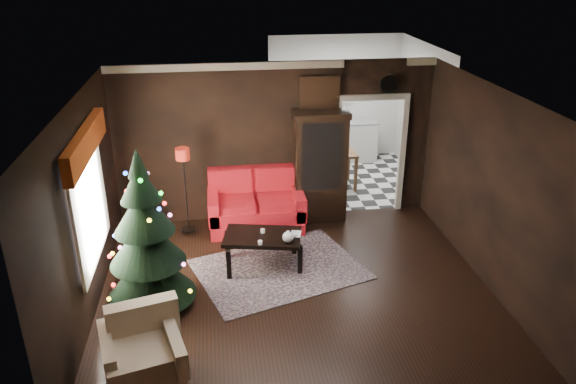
{
  "coord_description": "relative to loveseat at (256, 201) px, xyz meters",
  "views": [
    {
      "loc": [
        -1.03,
        -6.6,
        4.45
      ],
      "look_at": [
        0.0,
        0.9,
        1.15
      ],
      "focal_mm": 34.5,
      "sensor_mm": 36.0,
      "label": 1
    }
  ],
  "objects": [
    {
      "name": "wall_right",
      "position": [
        3.15,
        -2.05,
        0.9
      ],
      "size": [
        0.0,
        5.5,
        5.5
      ],
      "primitive_type": "plane",
      "rotation": [
        1.57,
        0.0,
        -1.57
      ],
      "color": "black",
      "rests_on": "ground"
    },
    {
      "name": "cup_b",
      "position": [
        -0.07,
        -1.57,
        0.06
      ],
      "size": [
        0.07,
        0.07,
        0.06
      ],
      "primitive_type": "cylinder",
      "rotation": [
        0.0,
        0.0,
        0.15
      ],
      "color": "white",
      "rests_on": "coffee_table"
    },
    {
      "name": "cup_a",
      "position": [
        0.0,
        -1.21,
        0.06
      ],
      "size": [
        0.08,
        0.08,
        0.06
      ],
      "primitive_type": "cylinder",
      "rotation": [
        0.0,
        0.0,
        0.23
      ],
      "color": "silver",
      "rests_on": "coffee_table"
    },
    {
      "name": "christmas_tree",
      "position": [
        -1.6,
        -2.11,
        0.55
      ],
      "size": [
        1.31,
        1.31,
        2.27
      ],
      "primitive_type": null,
      "rotation": [
        0.0,
        0.0,
        0.1
      ],
      "color": "black",
      "rests_on": "ground"
    },
    {
      "name": "ceiling",
      "position": [
        0.4,
        -2.05,
        2.3
      ],
      "size": [
        5.5,
        5.5,
        0.0
      ],
      "primitive_type": "plane",
      "rotation": [
        3.14,
        0.0,
        0.0
      ],
      "color": "white",
      "rests_on": "ground"
    },
    {
      "name": "kitchen_window",
      "position": [
        2.1,
        3.4,
        1.2
      ],
      "size": [
        0.7,
        0.06,
        0.7
      ],
      "primitive_type": "cube",
      "color": "white",
      "rests_on": "ground"
    },
    {
      "name": "armchair",
      "position": [
        -1.55,
        -3.66,
        -0.04
      ],
      "size": [
        1.03,
        1.03,
        0.86
      ],
      "primitive_type": null,
      "rotation": [
        0.0,
        0.0,
        0.26
      ],
      "color": "beige",
      "rests_on": "ground"
    },
    {
      "name": "curio_cabinet",
      "position": [
        1.15,
        0.22,
        0.45
      ],
      "size": [
        0.9,
        0.45,
        1.9
      ],
      "primitive_type": null,
      "color": "black",
      "rests_on": "ground"
    },
    {
      "name": "wall_clock",
      "position": [
        2.35,
        0.4,
        1.88
      ],
      "size": [
        0.32,
        0.32,
        0.06
      ],
      "primitive_type": "cylinder",
      "color": "silver",
      "rests_on": "wall_back"
    },
    {
      "name": "floor_lamp",
      "position": [
        -1.17,
        -0.13,
        0.33
      ],
      "size": [
        0.29,
        0.29,
        1.47
      ],
      "primitive_type": null,
      "rotation": [
        0.0,
        0.0,
        -0.19
      ],
      "color": "black",
      "rests_on": "ground"
    },
    {
      "name": "book",
      "position": [
        0.42,
        -1.33,
        0.13
      ],
      "size": [
        0.15,
        0.05,
        0.21
      ],
      "primitive_type": "imported",
      "rotation": [
        0.0,
        0.0,
        -0.26
      ],
      "color": "#8C7559",
      "rests_on": "coffee_table"
    },
    {
      "name": "floor",
      "position": [
        0.4,
        -2.05,
        -0.5
      ],
      "size": [
        5.5,
        5.5,
        0.0
      ],
      "primitive_type": "plane",
      "color": "black",
      "rests_on": "ground"
    },
    {
      "name": "teapot",
      "position": [
        0.34,
        -1.57,
        0.12
      ],
      "size": [
        0.23,
        0.23,
        0.18
      ],
      "primitive_type": null,
      "rotation": [
        0.0,
        0.0,
        -0.24
      ],
      "color": "silver",
      "rests_on": "coffee_table"
    },
    {
      "name": "left_window",
      "position": [
        -2.31,
        -1.85,
        0.95
      ],
      "size": [
        0.05,
        1.6,
        1.4
      ],
      "primitive_type": "cube",
      "color": "white",
      "rests_on": "wall_left"
    },
    {
      "name": "doorway",
      "position": [
        2.1,
        0.45,
        0.55
      ],
      "size": [
        1.1,
        0.1,
        2.1
      ],
      "primitive_type": null,
      "color": "beige",
      "rests_on": "ground"
    },
    {
      "name": "loveseat",
      "position": [
        0.0,
        0.0,
        0.0
      ],
      "size": [
        1.7,
        0.9,
        1.0
      ],
      "primitive_type": null,
      "color": "maroon",
      "rests_on": "ground"
    },
    {
      "name": "painting",
      "position": [
        1.15,
        0.41,
        1.75
      ],
      "size": [
        0.62,
        0.05,
        0.52
      ],
      "primitive_type": "cube",
      "color": "#A97050",
      "rests_on": "wall_back"
    },
    {
      "name": "kitchen_table",
      "position": [
        1.8,
        1.65,
        -0.12
      ],
      "size": [
        0.7,
        0.7,
        0.75
      ],
      "primitive_type": null,
      "color": "brown",
      "rests_on": "ground"
    },
    {
      "name": "kitchen_floor",
      "position": [
        2.1,
        1.95,
        -0.5
      ],
      "size": [
        3.0,
        3.0,
        0.0
      ],
      "primitive_type": "plane",
      "color": "white",
      "rests_on": "ground"
    },
    {
      "name": "valance",
      "position": [
        -2.23,
        -1.85,
        1.77
      ],
      "size": [
        0.12,
        2.1,
        0.35
      ],
      "primitive_type": "cube",
      "color": "maroon",
      "rests_on": "wall_left"
    },
    {
      "name": "wall_back",
      "position": [
        0.4,
        0.45,
        0.9
      ],
      "size": [
        5.5,
        0.0,
        5.5
      ],
      "primitive_type": "plane",
      "rotation": [
        1.57,
        0.0,
        0.0
      ],
      "color": "black",
      "rests_on": "ground"
    },
    {
      "name": "wall_left",
      "position": [
        -2.35,
        -2.05,
        0.9
      ],
      "size": [
        0.0,
        5.5,
        5.5
      ],
      "primitive_type": "plane",
      "rotation": [
        1.57,
        0.0,
        1.57
      ],
      "color": "black",
      "rests_on": "ground"
    },
    {
      "name": "kitchen_counter",
      "position": [
        2.1,
        3.15,
        -0.05
      ],
      "size": [
        1.8,
        0.6,
        0.9
      ],
      "primitive_type": "cube",
      "color": "silver",
      "rests_on": "ground"
    },
    {
      "name": "wall_front",
      "position": [
        0.4,
        -4.55,
        0.9
      ],
      "size": [
        5.5,
        0.0,
        5.5
      ],
      "primitive_type": "plane",
      "rotation": [
        -1.57,
        0.0,
        0.0
      ],
      "color": "black",
      "rests_on": "ground"
    },
    {
      "name": "rug",
      "position": [
        0.23,
        -1.45,
        -0.49
      ],
      "size": [
        2.82,
        2.41,
        0.01
      ],
      "primitive_type": "cube",
      "rotation": [
        0.0,
        0.0,
        0.32
      ],
      "color": "#614153",
      "rests_on": "ground"
    },
    {
      "name": "coffee_table",
      "position": [
        -0.01,
        -1.3,
        -0.23
      ],
      "size": [
        1.26,
        0.9,
        0.52
      ],
      "primitive_type": null,
      "rotation": [
        0.0,
        0.0,
        -0.2
      ],
      "color": "black",
      "rests_on": "rug"
    }
  ]
}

